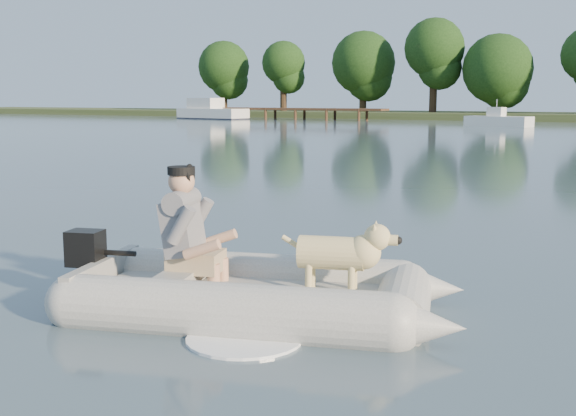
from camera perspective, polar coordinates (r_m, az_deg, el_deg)
The scene contains 8 objects.
water at distance 7.20m, azimuth -9.99°, elevation -7.68°, with size 160.00×160.00×0.00m, color slate.
dock at distance 64.93m, azimuth 0.15°, elevation 7.45°, with size 18.00×2.00×1.04m, color #4C331E, non-canonical shape.
dinghy at distance 6.73m, azimuth -2.39°, elevation -3.17°, with size 5.04×3.76×1.46m, color gray, non-canonical shape.
man at distance 6.97m, azimuth -8.17°, elevation -1.23°, with size 0.77×0.66×1.14m, color slate, non-canonical shape.
dog at distance 6.66m, azimuth 3.46°, elevation -4.02°, with size 0.99×0.35×0.66m, color tan, non-canonical shape.
outboard_motor at distance 7.44m, azimuth -15.64°, elevation -4.71°, with size 0.44×0.31×0.83m, color black, non-canonical shape.
cabin_cruiser at distance 67.32m, azimuth -5.99°, elevation 7.83°, with size 7.33×2.62×2.27m, color white, non-canonical shape.
motorboat at distance 52.06m, azimuth 16.32°, elevation 7.17°, with size 4.58×1.76×1.94m, color white, non-canonical shape.
Camera 1 is at (4.28, -5.42, 2.02)m, focal length 45.00 mm.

